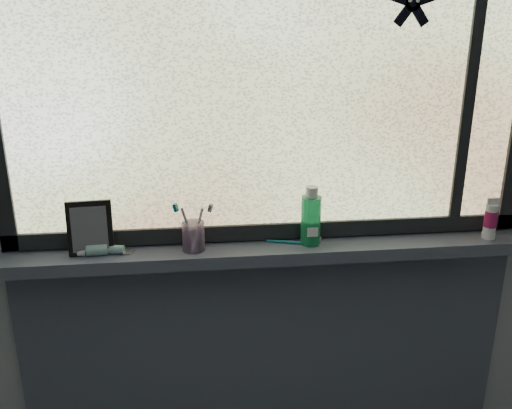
{
  "coord_description": "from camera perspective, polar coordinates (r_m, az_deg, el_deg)",
  "views": [
    {
      "loc": [
        -0.22,
        -0.35,
        1.73
      ],
      "look_at": [
        -0.07,
        1.05,
        1.22
      ],
      "focal_mm": 40.0,
      "sensor_mm": 36.0,
      "label": 1
    }
  ],
  "objects": [
    {
      "name": "frame_bottom",
      "position": [
        1.78,
        1.26,
        -2.61
      ],
      "size": [
        1.6,
        0.03,
        0.05
      ],
      "primitive_type": "cube",
      "color": "black",
      "rests_on": "windowsill"
    },
    {
      "name": "toothbrush_lying",
      "position": [
        1.76,
        3.53,
        -3.73
      ],
      "size": [
        0.19,
        0.07,
        0.01
      ],
      "primitive_type": null,
      "rotation": [
        0.0,
        0.0,
        -0.28
      ],
      "color": "#0E6E7F",
      "rests_on": "windowsill"
    },
    {
      "name": "cream_tube",
      "position": [
        1.92,
        22.44,
        -1.15
      ],
      "size": [
        0.04,
        0.04,
        0.1
      ],
      "primitive_type": "cylinder",
      "rotation": [
        0.0,
        0.0,
        -0.09
      ],
      "color": "silver",
      "rests_on": "windowsill"
    },
    {
      "name": "toothpaste_tube",
      "position": [
        1.74,
        -14.94,
        -4.36
      ],
      "size": [
        0.19,
        0.05,
        0.03
      ],
      "primitive_type": null,
      "rotation": [
        0.0,
        0.0,
        -0.04
      ],
      "color": "silver",
      "rests_on": "windowsill"
    },
    {
      "name": "starfish_sticker",
      "position": [
        1.74,
        15.4,
        18.85
      ],
      "size": [
        0.15,
        0.02,
        0.15
      ],
      "primitive_type": null,
      "color": "black",
      "rests_on": "window_pane"
    },
    {
      "name": "mouthwash_bottle",
      "position": [
        1.74,
        5.52,
        -1.11
      ],
      "size": [
        0.08,
        0.08,
        0.15
      ],
      "primitive_type": "cylinder",
      "rotation": [
        0.0,
        0.0,
        0.42
      ],
      "color": "#22B065",
      "rests_on": "windowsill"
    },
    {
      "name": "window_pane",
      "position": [
        1.66,
        1.37,
        12.93
      ],
      "size": [
        1.5,
        0.01,
        1.0
      ],
      "primitive_type": "cube",
      "color": "silver",
      "rests_on": "wall_back"
    },
    {
      "name": "windowsill",
      "position": [
        1.76,
        1.46,
        -4.71
      ],
      "size": [
        1.62,
        0.14,
        0.04
      ],
      "primitive_type": "cube",
      "color": "#464C5E",
      "rests_on": "wall_back"
    },
    {
      "name": "sill_apron",
      "position": [
        2.07,
        1.1,
        -17.01
      ],
      "size": [
        1.62,
        0.02,
        0.98
      ],
      "primitive_type": "cube",
      "color": "#464C5E",
      "rests_on": "floor"
    },
    {
      "name": "toothbrush_cup",
      "position": [
        1.71,
        -6.27,
        -3.17
      ],
      "size": [
        0.09,
        0.09,
        0.09
      ],
      "primitive_type": "cylinder",
      "rotation": [
        0.0,
        0.0,
        -0.34
      ],
      "color": "#B490BF",
      "rests_on": "windowsill"
    },
    {
      "name": "wall_back",
      "position": [
        1.74,
        1.19,
        3.83
      ],
      "size": [
        3.0,
        0.01,
        2.5
      ],
      "primitive_type": "cube",
      "color": "#9EA3A8",
      "rests_on": "ground"
    },
    {
      "name": "frame_mullion",
      "position": [
        1.84,
        20.71,
        12.36
      ],
      "size": [
        0.03,
        0.03,
        1.0
      ],
      "primitive_type": "cube",
      "color": "black",
      "rests_on": "wall_back"
    },
    {
      "name": "vanity_mirror",
      "position": [
        1.73,
        -16.27,
        -2.27
      ],
      "size": [
        0.13,
        0.07,
        0.16
      ],
      "primitive_type": "cube",
      "rotation": [
        0.0,
        0.0,
        0.07
      ],
      "color": "black",
      "rests_on": "windowsill"
    }
  ]
}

